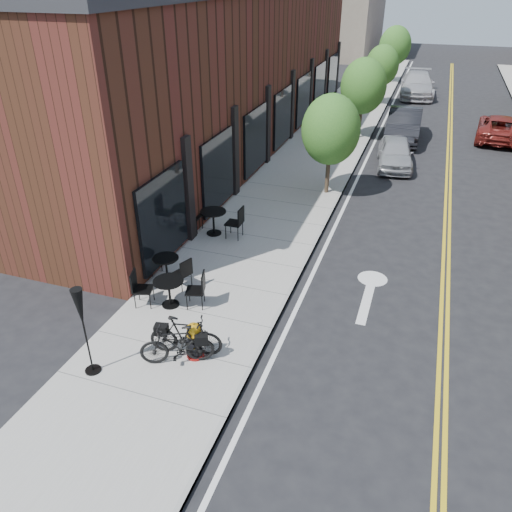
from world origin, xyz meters
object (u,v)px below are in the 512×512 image
at_px(bistro_set_c, 213,219).
at_px(parked_car_a, 395,153).
at_px(bistro_set_a, 169,289).
at_px(bicycle_right, 186,336).
at_px(parked_car_b, 404,125).
at_px(parked_car_c, 417,85).
at_px(fire_hydrant, 194,341).
at_px(bistro_set_b, 166,265).
at_px(patio_umbrella, 81,314).
at_px(parked_car_far, 500,128).
at_px(bicycle_left, 177,345).

xyz_separation_m(bistro_set_c, parked_car_a, (4.98, 9.08, -0.02)).
bearing_deg(bistro_set_a, bicycle_right, -68.33).
xyz_separation_m(bicycle_right, bistro_set_c, (-1.80, 5.73, 0.04)).
distance_m(parked_car_b, parked_car_c, 11.19).
xyz_separation_m(fire_hydrant, bistro_set_b, (-2.15, 2.71, 0.02)).
bearing_deg(bistro_set_c, bistro_set_a, -81.97).
distance_m(bicycle_right, patio_umbrella, 2.32).
distance_m(patio_umbrella, parked_car_a, 16.77).
bearing_deg(bistro_set_a, fire_hydrant, -64.03).
bearing_deg(parked_car_c, parked_car_far, -67.66).
height_order(bistro_set_c, parked_car_b, parked_car_b).
xyz_separation_m(bistro_set_a, parked_car_b, (4.43, 17.57, 0.17)).
distance_m(bistro_set_b, parked_car_b, 17.24).
xyz_separation_m(bicycle_left, parked_car_b, (3.23, 19.49, 0.17)).
relative_size(parked_car_a, parked_car_b, 0.78).
distance_m(bistro_set_b, parked_car_far, 20.65).
bearing_deg(bicycle_left, bistro_set_a, -172.50).
relative_size(bistro_set_b, patio_umbrella, 0.81).
bearing_deg(bistro_set_c, bicycle_right, -72.10).
height_order(parked_car_a, parked_car_b, parked_car_b).
bearing_deg(patio_umbrella, bistro_set_c, 90.88).
distance_m(bistro_set_c, parked_car_far, 17.96).
bearing_deg(parked_car_b, bicycle_right, -100.79).
distance_m(fire_hydrant, parked_car_b, 19.40).
height_order(bicycle_right, bistro_set_c, bistro_set_c).
distance_m(bistro_set_c, patio_umbrella, 7.01).
bearing_deg(patio_umbrella, bicycle_left, 27.85).
height_order(fire_hydrant, bicycle_right, bicycle_right).
distance_m(fire_hydrant, parked_car_far, 22.23).
height_order(fire_hydrant, patio_umbrella, patio_umbrella).
bearing_deg(parked_car_b, bicycle_left, -100.78).
distance_m(patio_umbrella, parked_car_far, 24.07).
distance_m(bicycle_right, bistro_set_c, 6.01).
distance_m(fire_hydrant, patio_umbrella, 2.51).
height_order(bistro_set_a, bistro_set_c, bistro_set_c).
bearing_deg(bistro_set_c, fire_hydrant, -70.14).
height_order(bistro_set_c, patio_umbrella, patio_umbrella).
bearing_deg(parked_car_far, fire_hydrant, 75.01).
bearing_deg(bicycle_right, parked_car_far, -32.68).
bearing_deg(parked_car_c, parked_car_b, -94.25).
distance_m(bicycle_left, bicycle_right, 0.34).
height_order(bistro_set_a, parked_car_far, parked_car_far).
relative_size(bicycle_right, parked_car_a, 0.45).
relative_size(bicycle_left, parked_car_a, 0.44).
height_order(bicycle_right, parked_car_far, parked_car_far).
height_order(fire_hydrant, parked_car_b, parked_car_b).
height_order(fire_hydrant, parked_car_a, parked_car_a).
bearing_deg(bicycle_right, parked_car_b, -21.23).
xyz_separation_m(bistro_set_c, parked_car_far, (9.74, 15.09, -0.01)).
bearing_deg(patio_umbrella, parked_car_a, 73.08).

